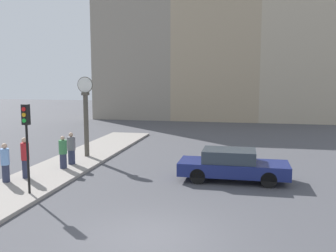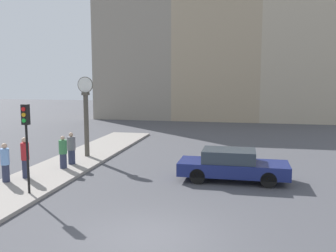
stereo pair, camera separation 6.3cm
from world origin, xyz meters
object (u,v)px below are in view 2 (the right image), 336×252
sedan_car (232,165)px  street_clock (86,115)px  pedestrian_blue_stripe (5,163)px  pedestrian_grey_jacket (71,149)px  pedestrian_red_top (25,158)px  traffic_light_near (26,130)px  pedestrian_green_hoodie (63,152)px

sedan_car → street_clock: (-8.10, 2.99, 1.72)m
pedestrian_blue_stripe → street_clock: bearing=77.9°
sedan_car → pedestrian_blue_stripe: (-9.30, -2.59, 0.25)m
pedestrian_grey_jacket → pedestrian_red_top: bearing=-104.8°
traffic_light_near → pedestrian_red_top: size_ratio=1.89×
sedan_car → traffic_light_near: 8.59m
pedestrian_grey_jacket → pedestrian_red_top: pedestrian_red_top is taller
pedestrian_red_top → street_clock: bearing=81.4°
traffic_light_near → street_clock: size_ratio=0.77×
traffic_light_near → pedestrian_green_hoodie: size_ratio=2.14×
pedestrian_grey_jacket → traffic_light_near: bearing=-82.9°
pedestrian_red_top → pedestrian_green_hoodie: bearing=68.5°
traffic_light_near → pedestrian_blue_stripe: size_ratio=2.05×
sedan_car → street_clock: street_clock is taller
traffic_light_near → street_clock: street_clock is taller
traffic_light_near → pedestrian_grey_jacket: traffic_light_near is taller
street_clock → pedestrian_red_top: 5.09m
street_clock → pedestrian_green_hoodie: street_clock is taller
street_clock → pedestrian_blue_stripe: (-1.20, -5.57, -1.47)m
pedestrian_blue_stripe → pedestrian_grey_jacket: (1.23, 3.61, -0.03)m
street_clock → sedan_car: bearing=-20.2°
sedan_car → street_clock: bearing=159.8°
sedan_car → traffic_light_near: (-7.47, -3.81, 1.87)m
pedestrian_blue_stripe → pedestrian_green_hoodie: 2.96m
traffic_light_near → pedestrian_grey_jacket: bearing=97.1°
traffic_light_near → pedestrian_blue_stripe: bearing=146.3°
street_clock → pedestrian_grey_jacket: size_ratio=2.73×
pedestrian_blue_stripe → pedestrian_grey_jacket: pedestrian_blue_stripe is taller
sedan_car → pedestrian_red_top: 9.03m
pedestrian_grey_jacket → sedan_car: bearing=-7.2°
street_clock → pedestrian_red_top: size_ratio=2.46×
traffic_light_near → pedestrian_green_hoodie: 4.29m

